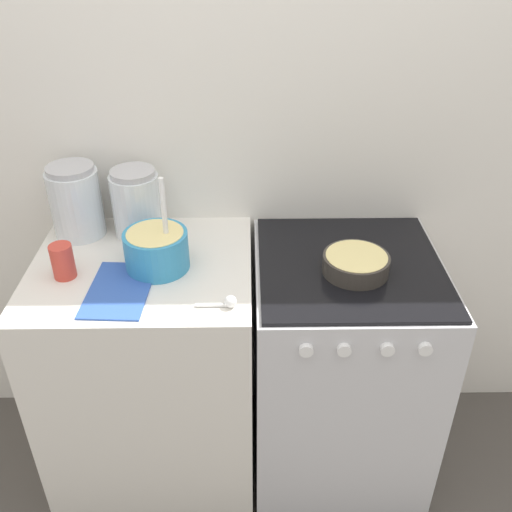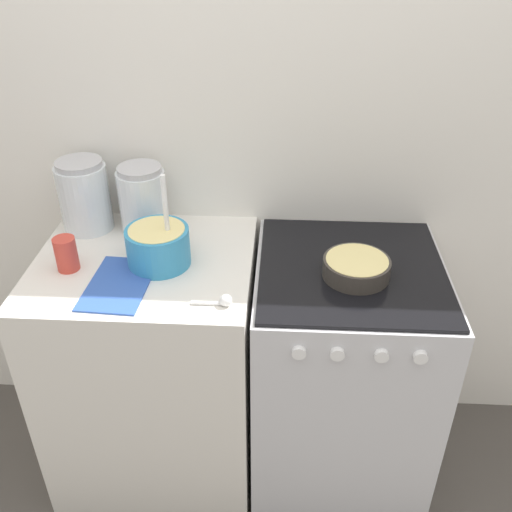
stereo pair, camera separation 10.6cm
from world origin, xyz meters
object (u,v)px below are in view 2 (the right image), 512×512
(stove, at_px, (341,373))
(tin_can, at_px, (66,254))
(storage_jar_middle, at_px, (143,203))
(storage_jar_left, at_px, (85,200))
(baking_pan, at_px, (356,267))
(mixing_bowl, at_px, (158,244))

(stove, relative_size, tin_can, 8.28)
(stove, height_order, storage_jar_middle, storage_jar_middle)
(storage_jar_left, xyz_separation_m, storage_jar_middle, (0.20, 0.00, -0.01))
(stove, distance_m, tin_can, 1.03)
(storage_jar_left, bearing_deg, baking_pan, -15.66)
(storage_jar_middle, bearing_deg, stove, -16.34)
(storage_jar_left, bearing_deg, storage_jar_middle, 0.00)
(stove, relative_size, mixing_bowl, 2.97)
(baking_pan, bearing_deg, storage_jar_left, 164.34)
(stove, bearing_deg, storage_jar_middle, 163.66)
(storage_jar_middle, height_order, tin_can, storage_jar_middle)
(storage_jar_middle, bearing_deg, tin_can, -125.11)
(mixing_bowl, bearing_deg, stove, 1.08)
(stove, bearing_deg, tin_can, -176.20)
(stove, relative_size, storage_jar_left, 3.63)
(baking_pan, distance_m, tin_can, 0.90)
(mixing_bowl, distance_m, baking_pan, 0.62)
(storage_jar_left, xyz_separation_m, tin_can, (0.02, -0.27, -0.05))
(storage_jar_left, height_order, tin_can, storage_jar_left)
(mixing_bowl, xyz_separation_m, baking_pan, (0.62, -0.04, -0.04))
(tin_can, bearing_deg, stove, 3.80)
(baking_pan, relative_size, tin_can, 1.88)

